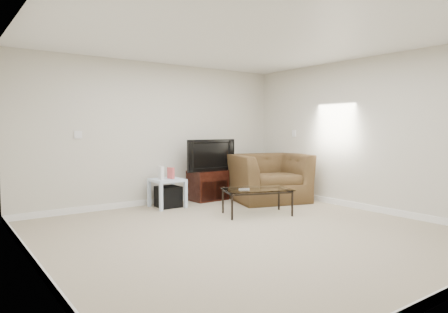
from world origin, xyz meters
TOP-DOWN VIEW (x-y plane):
  - floor at (0.00, 0.00)m, footprint 5.00×5.00m
  - ceiling at (0.00, 0.00)m, footprint 5.00×5.00m
  - wall_back at (0.00, 2.50)m, footprint 5.00×0.02m
  - wall_left at (-2.50, 0.00)m, footprint 0.02×5.00m
  - wall_right at (2.50, 0.00)m, footprint 0.02×5.00m
  - plate_back at (-1.40, 2.49)m, footprint 0.12×0.02m
  - plate_right_switch at (2.49, 1.60)m, footprint 0.02×0.09m
  - plate_right_outlet at (2.49, 1.30)m, footprint 0.02×0.08m
  - tv_stand at (0.90, 2.28)m, footprint 0.69×0.50m
  - dvd_player at (0.90, 2.24)m, footprint 0.40×0.29m
  - television at (0.90, 2.25)m, footprint 0.95×0.19m
  - side_table at (-0.05, 2.09)m, footprint 0.52×0.52m
  - subwoofer at (-0.02, 2.11)m, footprint 0.37×0.37m
  - game_console at (-0.17, 2.07)m, footprint 0.07×0.17m
  - game_case at (0.01, 2.07)m, footprint 0.07×0.15m
  - recliner at (1.78, 1.56)m, footprint 1.54×1.22m
  - coffee_table at (0.81, 0.75)m, footprint 1.17×0.91m
  - remote at (0.60, 0.81)m, footprint 0.17×0.10m

SIDE VIEW (x-z plane):
  - floor at x=0.00m, z-range 0.00..0.00m
  - subwoofer at x=-0.02m, z-range -0.01..0.36m
  - coffee_table at x=0.81m, z-range 0.00..0.40m
  - side_table at x=-0.05m, z-range 0.00..0.49m
  - tv_stand at x=0.90m, z-range 0.00..0.56m
  - plate_right_outlet at x=2.49m, z-range 0.24..0.36m
  - remote at x=0.60m, z-range 0.41..0.42m
  - dvd_player at x=0.90m, z-range 0.44..0.49m
  - recliner at x=1.78m, z-range 0.00..1.17m
  - game_case at x=0.01m, z-range 0.49..0.68m
  - game_console at x=-0.17m, z-range 0.49..0.71m
  - television at x=0.90m, z-range 0.56..1.15m
  - wall_back at x=0.00m, z-range 0.00..2.50m
  - wall_left at x=-2.50m, z-range 0.00..2.50m
  - wall_right at x=2.50m, z-range 0.00..2.50m
  - plate_back at x=-1.40m, z-range 1.19..1.31m
  - plate_right_switch at x=2.49m, z-range 1.19..1.31m
  - ceiling at x=0.00m, z-range 2.50..2.50m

